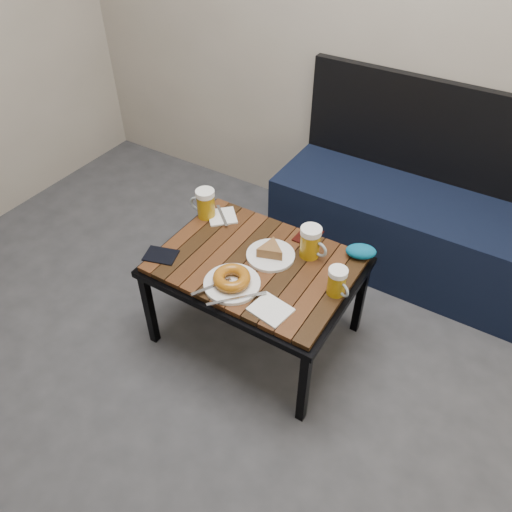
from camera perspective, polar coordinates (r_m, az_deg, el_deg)
The scene contains 12 objects.
bench at distance 2.73m, azimuth 17.18°, elevation 3.57°, with size 1.40×0.50×0.95m.
cafe_table at distance 2.12m, azimuth 0.00°, elevation -1.46°, with size 0.84×0.62×0.47m.
beer_mug_left at distance 2.30m, azimuth -5.82°, elevation 6.00°, with size 0.13×0.09×0.14m.
beer_mug_centre at distance 2.08m, azimuth 6.27°, elevation 1.58°, with size 0.13×0.10×0.14m.
beer_mug_right at distance 1.94m, azimuth 9.27°, elevation -2.91°, with size 0.12×0.10×0.12m.
plate_pie at distance 2.09m, azimuth 1.69°, elevation 0.41°, with size 0.21×0.21×0.06m.
plate_bagel at distance 1.97m, azimuth -2.78°, elevation -2.82°, with size 0.26×0.27×0.06m.
napkin_left at distance 2.32m, azimuth -3.89°, elevation 4.54°, with size 0.18×0.18×0.01m.
napkin_right at distance 1.89m, azimuth 1.67°, elevation -6.15°, with size 0.16×0.14×0.01m.
passport_navy at distance 2.15m, azimuth -10.82°, elevation 0.07°, with size 0.10×0.13×0.01m, color black.
passport_burgundy at distance 2.22m, azimuth 5.98°, elevation 2.31°, with size 0.09×0.13×0.01m, color black.
knit_pouch at distance 2.14m, azimuth 11.91°, elevation 0.52°, with size 0.13×0.08×0.06m, color #05518E.
Camera 1 is at (0.66, -0.41, 1.87)m, focal length 35.00 mm.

